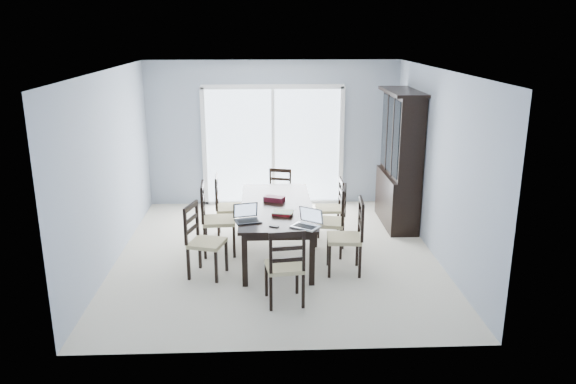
# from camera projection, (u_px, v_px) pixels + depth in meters

# --- Properties ---
(floor) EXTENTS (5.00, 5.00, 0.00)m
(floor) POSITION_uv_depth(u_px,v_px,m) (277.00, 254.00, 8.06)
(floor) COLOR beige
(floor) RESTS_ON ground
(ceiling) EXTENTS (5.00, 5.00, 0.00)m
(ceiling) POSITION_uv_depth(u_px,v_px,m) (276.00, 70.00, 7.33)
(ceiling) COLOR white
(ceiling) RESTS_ON back_wall
(back_wall) EXTENTS (4.50, 0.02, 2.60)m
(back_wall) POSITION_uv_depth(u_px,v_px,m) (273.00, 134.00, 10.09)
(back_wall) COLOR #929DAE
(back_wall) RESTS_ON floor
(wall_left) EXTENTS (0.02, 5.00, 2.60)m
(wall_left) POSITION_uv_depth(u_px,v_px,m) (110.00, 168.00, 7.60)
(wall_left) COLOR #929DAE
(wall_left) RESTS_ON floor
(wall_right) EXTENTS (0.02, 5.00, 2.60)m
(wall_right) POSITION_uv_depth(u_px,v_px,m) (438.00, 165.00, 7.79)
(wall_right) COLOR #929DAE
(wall_right) RESTS_ON floor
(balcony) EXTENTS (4.50, 2.00, 0.10)m
(balcony) POSITION_uv_depth(u_px,v_px,m) (273.00, 190.00, 11.43)
(balcony) COLOR gray
(balcony) RESTS_ON ground
(railing) EXTENTS (4.50, 0.06, 1.10)m
(railing) POSITION_uv_depth(u_px,v_px,m) (272.00, 151.00, 12.22)
(railing) COLOR #99999E
(railing) RESTS_ON balcony
(dining_table) EXTENTS (1.00, 2.20, 0.75)m
(dining_table) POSITION_uv_depth(u_px,v_px,m) (276.00, 210.00, 7.87)
(dining_table) COLOR black
(dining_table) RESTS_ON floor
(china_hutch) EXTENTS (0.50, 1.38, 2.20)m
(china_hutch) POSITION_uv_depth(u_px,v_px,m) (400.00, 161.00, 9.04)
(china_hutch) COLOR black
(china_hutch) RESTS_ON floor
(sliding_door) EXTENTS (2.52, 0.05, 2.18)m
(sliding_door) POSITION_uv_depth(u_px,v_px,m) (273.00, 146.00, 10.13)
(sliding_door) COLOR silver
(sliding_door) RESTS_ON floor
(chair_left_near) EXTENTS (0.53, 0.52, 1.12)m
(chair_left_near) POSITION_uv_depth(u_px,v_px,m) (200.00, 233.00, 7.25)
(chair_left_near) COLOR black
(chair_left_near) RESTS_ON floor
(chair_left_mid) EXTENTS (0.49, 0.48, 1.20)m
(chair_left_mid) POSITION_uv_depth(u_px,v_px,m) (211.00, 211.00, 7.95)
(chair_left_mid) COLOR black
(chair_left_mid) RESTS_ON floor
(chair_left_far) EXTENTS (0.47, 0.45, 1.15)m
(chair_left_far) POSITION_uv_depth(u_px,v_px,m) (224.00, 200.00, 8.57)
(chair_left_far) COLOR black
(chair_left_far) RESTS_ON floor
(chair_right_near) EXTENTS (0.48, 0.46, 1.16)m
(chair_right_near) POSITION_uv_depth(u_px,v_px,m) (352.00, 228.00, 7.33)
(chair_right_near) COLOR black
(chair_right_near) RESTS_ON floor
(chair_right_mid) EXTENTS (0.53, 0.52, 1.16)m
(chair_right_mid) POSITION_uv_depth(u_px,v_px,m) (336.00, 213.00, 7.93)
(chair_right_mid) COLOR black
(chair_right_mid) RESTS_ON floor
(chair_right_far) EXTENTS (0.40, 0.39, 1.03)m
(chair_right_far) POSITION_uv_depth(u_px,v_px,m) (335.00, 201.00, 8.72)
(chair_right_far) COLOR black
(chair_right_far) RESTS_ON floor
(chair_end_near) EXTENTS (0.47, 0.48, 1.11)m
(chair_end_near) POSITION_uv_depth(u_px,v_px,m) (286.00, 259.00, 6.42)
(chair_end_near) COLOR black
(chair_end_near) RESTS_ON floor
(chair_end_far) EXTENTS (0.47, 0.47, 1.01)m
(chair_end_far) POSITION_uv_depth(u_px,v_px,m) (279.00, 190.00, 9.35)
(chair_end_far) COLOR black
(chair_end_far) RESTS_ON floor
(laptop_dark) EXTENTS (0.37, 0.30, 0.22)m
(laptop_dark) POSITION_uv_depth(u_px,v_px,m) (248.00, 218.00, 7.15)
(laptop_dark) COLOR black
(laptop_dark) RESTS_ON dining_table
(laptop_silver) EXTENTS (0.40, 0.38, 0.23)m
(laptop_silver) POSITION_uv_depth(u_px,v_px,m) (306.00, 223.00, 6.95)
(laptop_silver) COLOR #B8B8BB
(laptop_silver) RESTS_ON dining_table
(book_stack) EXTENTS (0.31, 0.26, 0.04)m
(book_stack) POSITION_uv_depth(u_px,v_px,m) (283.00, 213.00, 7.44)
(book_stack) COLOR maroon
(book_stack) RESTS_ON dining_table
(cell_phone) EXTENTS (0.13, 0.11, 0.01)m
(cell_phone) POSITION_uv_depth(u_px,v_px,m) (274.00, 226.00, 6.99)
(cell_phone) COLOR black
(cell_phone) RESTS_ON dining_table
(game_box) EXTENTS (0.32, 0.24, 0.07)m
(game_box) POSITION_uv_depth(u_px,v_px,m) (274.00, 199.00, 8.00)
(game_box) COLOR #440D1A
(game_box) RESTS_ON dining_table
(hot_tub) EXTENTS (1.92, 1.77, 0.87)m
(hot_tub) POSITION_uv_depth(u_px,v_px,m) (224.00, 168.00, 11.24)
(hot_tub) COLOR brown
(hot_tub) RESTS_ON balcony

